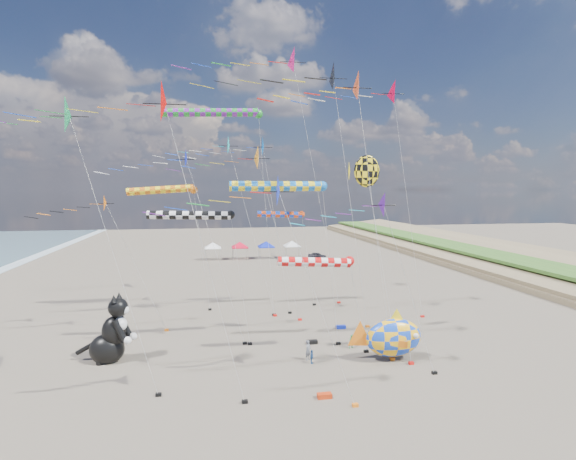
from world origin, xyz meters
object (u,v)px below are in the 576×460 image
(cat_inflatable, at_px, (110,327))
(fish_inflatable, at_px, (393,337))
(person_adult, at_px, (308,350))
(child_blue, at_px, (312,357))
(child_green, at_px, (352,342))
(parked_car, at_px, (317,256))

(cat_inflatable, bearing_deg, fish_inflatable, 4.83)
(person_adult, relative_size, child_blue, 1.48)
(fish_inflatable, distance_m, child_green, 3.99)
(cat_inflatable, relative_size, child_blue, 5.07)
(fish_inflatable, height_order, person_adult, fish_inflatable)
(child_blue, height_order, parked_car, parked_car)
(cat_inflatable, relative_size, parked_car, 1.52)
(child_green, relative_size, parked_car, 0.32)
(cat_inflatable, xyz_separation_m, parked_car, (28.02, 46.82, -2.05))
(person_adult, distance_m, parked_car, 51.04)
(cat_inflatable, distance_m, person_adult, 15.13)
(child_blue, distance_m, parked_car, 51.75)
(child_green, distance_m, child_blue, 4.78)
(cat_inflatable, distance_m, child_blue, 15.40)
(child_blue, bearing_deg, fish_inflatable, -66.26)
(person_adult, bearing_deg, child_green, -19.14)
(fish_inflatable, bearing_deg, person_adult, 168.46)
(cat_inflatable, xyz_separation_m, child_blue, (14.91, -3.24, -2.12))
(cat_inflatable, distance_m, child_green, 19.07)
(cat_inflatable, height_order, child_blue, cat_inflatable)
(cat_inflatable, distance_m, fish_inflatable, 21.49)
(cat_inflatable, height_order, fish_inflatable, cat_inflatable)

